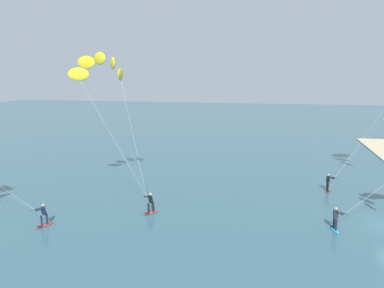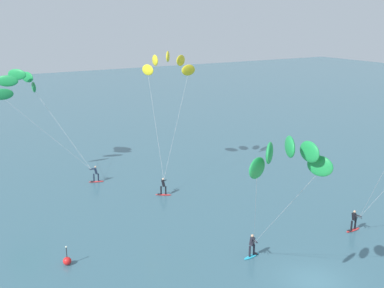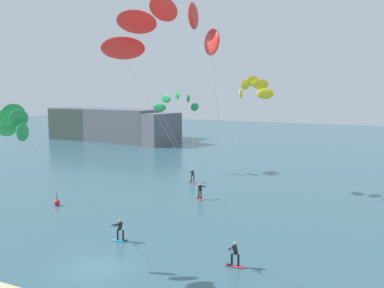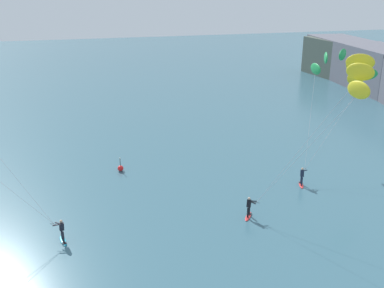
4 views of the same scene
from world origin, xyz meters
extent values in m
plane|color=#386070|center=(0.00, 0.00, 0.00)|extent=(240.00, 240.00, 0.00)
ellipsoid|color=red|center=(7.98, 4.04, 0.04)|extent=(1.52, 0.45, 0.08)
cube|color=black|center=(7.57, 4.02, 0.09)|extent=(0.30, 0.31, 0.02)
cylinder|color=black|center=(8.20, 4.06, 0.47)|extent=(0.14, 0.14, 0.78)
cylinder|color=black|center=(7.76, 4.03, 0.47)|extent=(0.14, 0.14, 0.78)
cube|color=black|center=(7.98, 4.04, 1.16)|extent=(0.34, 0.32, 0.63)
sphere|color=tan|center=(7.98, 4.04, 1.58)|extent=(0.20, 0.20, 0.20)
cylinder|color=black|center=(7.92, 3.50, 1.31)|extent=(0.09, 0.55, 0.03)
cylinder|color=black|center=(8.06, 3.76, 1.34)|extent=(0.25, 0.60, 0.15)
cylinder|color=black|center=(7.84, 3.78, 1.34)|extent=(0.36, 0.57, 0.15)
ellipsoid|color=#23ADD1|center=(-1.43, 4.64, 0.04)|extent=(1.54, 0.65, 0.08)
cube|color=black|center=(-1.02, 4.72, 0.09)|extent=(0.33, 0.34, 0.02)
cylinder|color=black|center=(-1.64, 4.59, 0.47)|extent=(0.14, 0.14, 0.78)
cylinder|color=black|center=(-1.21, 4.68, 0.47)|extent=(0.14, 0.14, 0.78)
cube|color=black|center=(-1.43, 4.64, 1.16)|extent=(0.37, 0.36, 0.63)
sphere|color=tan|center=(-1.43, 4.64, 1.58)|extent=(0.20, 0.20, 0.20)
cylinder|color=black|center=(-1.65, 4.14, 1.31)|extent=(0.26, 0.51, 0.03)
cylinder|color=black|center=(-1.44, 4.34, 1.34)|extent=(0.12, 0.61, 0.15)
cylinder|color=black|center=(-1.64, 4.43, 1.34)|extent=(0.50, 0.48, 0.15)
ellipsoid|color=#1E9347|center=(-5.95, -1.32, 8.87)|extent=(1.45, 0.80, 1.10)
ellipsoid|color=#1E9347|center=(-5.39, -1.58, 9.64)|extent=(1.26, 1.21, 1.10)
ellipsoid|color=#1E9347|center=(-4.45, -2.00, 9.94)|extent=(0.88, 1.43, 1.10)
ellipsoid|color=#1E9347|center=(-3.51, -2.43, 9.64)|extent=(0.37, 1.44, 1.10)
ellipsoid|color=#1E9347|center=(-2.96, -2.68, 8.87)|extent=(0.80, 1.45, 1.10)
cylinder|color=#B2B2B7|center=(-3.80, 1.41, 4.94)|extent=(4.31, 5.48, 7.27)
cylinder|color=#B2B2B7|center=(-2.31, 0.73, 4.94)|extent=(1.33, 6.84, 7.27)
ellipsoid|color=red|center=(-5.42, 25.05, 0.04)|extent=(1.53, 0.86, 0.08)
cube|color=black|center=(-5.80, 25.20, 0.09)|extent=(0.36, 0.37, 0.02)
cylinder|color=#192338|center=(-5.21, 24.98, 0.47)|extent=(0.14, 0.14, 0.78)
cylinder|color=#192338|center=(-5.62, 25.13, 0.47)|extent=(0.14, 0.14, 0.78)
cube|color=#192338|center=(-5.42, 25.05, 1.16)|extent=(0.41, 0.39, 0.63)
sphere|color=tan|center=(-5.42, 25.05, 1.58)|extent=(0.20, 0.20, 0.20)
cylinder|color=black|center=(-5.78, 25.47, 1.31)|extent=(0.38, 0.44, 0.03)
cylinder|color=#192338|center=(-5.68, 25.19, 1.34)|extent=(0.58, 0.36, 0.15)
cylinder|color=#192338|center=(-5.51, 25.33, 1.34)|extent=(0.28, 0.60, 0.15)
ellipsoid|color=#1E9347|center=(-9.01, 33.03, 8.82)|extent=(0.48, 2.19, 1.10)
ellipsoid|color=#1E9347|center=(-9.71, 32.43, 9.99)|extent=(0.99, 2.16, 1.10)
ellipsoid|color=#1E9347|center=(-10.90, 31.40, 10.45)|extent=(1.66, 1.85, 1.10)
ellipsoid|color=#1E9347|center=(-12.09, 30.37, 9.99)|extent=(2.08, 1.26, 1.10)
ellipsoid|color=#1E9347|center=(-12.79, 29.77, 8.82)|extent=(2.19, 0.48, 1.10)
cylinder|color=#B2B2B7|center=(-7.40, 29.25, 4.91)|extent=(3.25, 7.58, 7.22)
cylinder|color=#B2B2B7|center=(-9.28, 27.62, 4.91)|extent=(7.03, 4.32, 7.22)
ellipsoid|color=red|center=(-1.28, 18.37, 0.04)|extent=(1.43, 1.16, 0.08)
cube|color=black|center=(-1.61, 18.61, 0.09)|extent=(0.40, 0.40, 0.02)
cylinder|color=black|center=(-1.10, 18.25, 0.47)|extent=(0.14, 0.14, 0.78)
cylinder|color=black|center=(-1.46, 18.50, 0.47)|extent=(0.14, 0.14, 0.78)
cube|color=black|center=(-1.28, 18.37, 1.16)|extent=(0.44, 0.43, 0.63)
sphere|color=beige|center=(-1.28, 18.37, 1.58)|extent=(0.20, 0.20, 0.20)
cylinder|color=black|center=(-0.98, 18.84, 1.31)|extent=(0.32, 0.48, 0.03)
cylinder|color=black|center=(-1.22, 18.67, 1.34)|extent=(0.20, 0.61, 0.15)
cylinder|color=black|center=(-1.04, 18.55, 1.34)|extent=(0.54, 0.42, 0.15)
ellipsoid|color=yellow|center=(4.05, 22.92, 10.85)|extent=(1.81, 0.70, 1.10)
ellipsoid|color=yellow|center=(3.41, 23.33, 11.82)|extent=(1.64, 1.28, 1.10)
ellipsoid|color=yellow|center=(2.32, 24.02, 12.19)|extent=(1.23, 1.68, 1.10)
ellipsoid|color=yellow|center=(1.23, 24.72, 11.82)|extent=(0.63, 1.81, 1.10)
ellipsoid|color=yellow|center=(0.59, 25.12, 10.85)|extent=(0.70, 1.81, 1.10)
cylinder|color=#B2B2B7|center=(1.53, 20.88, 5.93)|extent=(5.05, 4.10, 9.25)
cylinder|color=#B2B2B7|center=(-0.20, 21.98, 5.93)|extent=(1.59, 6.30, 9.25)
sphere|color=red|center=(-12.84, 10.01, 0.28)|extent=(0.56, 0.56, 0.56)
cylinder|color=#262628|center=(-12.84, 10.01, 0.91)|extent=(0.06, 0.06, 0.70)
sphere|color=#F2F2CC|center=(-12.84, 10.01, 1.32)|extent=(0.12, 0.12, 0.12)
camera|label=1|loc=(-27.91, 8.87, 10.76)|focal=34.95mm
camera|label=2|loc=(-20.67, -19.94, 16.43)|focal=45.89mm
camera|label=3|loc=(17.19, -20.87, 11.45)|focal=40.19mm
camera|label=4|loc=(27.60, 5.99, 17.13)|focal=42.82mm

